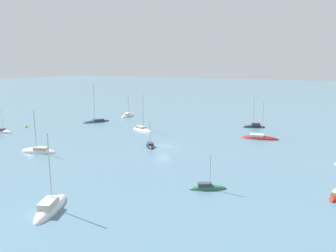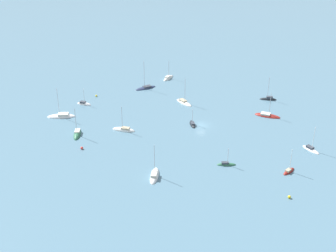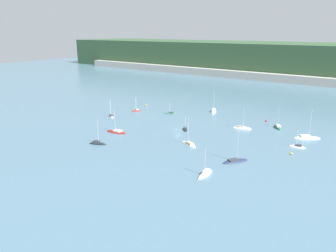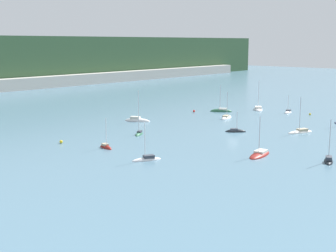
{
  "view_description": "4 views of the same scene",
  "coord_description": "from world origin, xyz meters",
  "px_view_note": "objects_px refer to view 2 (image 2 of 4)",
  "views": [
    {
      "loc": [
        -30.26,
        55.35,
        16.24
      ],
      "look_at": [
        -0.13,
        -1.61,
        3.97
      ],
      "focal_mm": 35.0,
      "sensor_mm": 36.0,
      "label": 1
    },
    {
      "loc": [
        -55.12,
        114.39,
        65.53
      ],
      "look_at": [
        6.57,
        8.94,
        2.09
      ],
      "focal_mm": 50.0,
      "sensor_mm": 36.0,
      "label": 2
    },
    {
      "loc": [
        65.72,
        -94.3,
        34.84
      ],
      "look_at": [
        -0.05,
        -6.0,
        2.61
      ],
      "focal_mm": 35.0,
      "sensor_mm": 36.0,
      "label": 3
    },
    {
      "loc": [
        -95.51,
        -62.47,
        22.3
      ],
      "look_at": [
        -15.14,
        8.03,
        3.07
      ],
      "focal_mm": 50.0,
      "sensor_mm": 36.0,
      "label": 4
    }
  ],
  "objects_px": {
    "sailboat_8": "(84,104)",
    "mooring_buoy_2": "(289,197)",
    "sailboat_6": "(61,116)",
    "sailboat_9": "(124,130)",
    "sailboat_1": "(311,150)",
    "sailboat_13": "(193,124)",
    "sailboat_11": "(168,78)",
    "mooring_buoy_1": "(96,96)",
    "sailboat_4": "(268,99)",
    "sailboat_10": "(267,116)",
    "mooring_buoy_0": "(82,148)",
    "sailboat_7": "(289,171)",
    "sailboat_0": "(184,103)",
    "sailboat_12": "(226,165)",
    "sailboat_5": "(154,176)",
    "sailboat_3": "(146,88)",
    "sailboat_2": "(77,134)"
  },
  "relations": [
    {
      "from": "sailboat_13",
      "to": "sailboat_11",
      "type": "bearing_deg",
      "value": 2.36
    },
    {
      "from": "mooring_buoy_2",
      "to": "sailboat_1",
      "type": "bearing_deg",
      "value": -86.13
    },
    {
      "from": "sailboat_1",
      "to": "sailboat_2",
      "type": "distance_m",
      "value": 66.85
    },
    {
      "from": "sailboat_10",
      "to": "sailboat_11",
      "type": "relative_size",
      "value": 1.1
    },
    {
      "from": "sailboat_1",
      "to": "sailboat_4",
      "type": "distance_m",
      "value": 34.45
    },
    {
      "from": "sailboat_3",
      "to": "mooring_buoy_0",
      "type": "xyz_separation_m",
      "value": [
        -8.27,
        45.56,
        0.27
      ]
    },
    {
      "from": "sailboat_0",
      "to": "sailboat_6",
      "type": "height_order",
      "value": "sailboat_6"
    },
    {
      "from": "sailboat_6",
      "to": "sailboat_7",
      "type": "distance_m",
      "value": 72.09
    },
    {
      "from": "sailboat_4",
      "to": "mooring_buoy_1",
      "type": "bearing_deg",
      "value": 4.11
    },
    {
      "from": "sailboat_7",
      "to": "sailboat_12",
      "type": "distance_m",
      "value": 16.0
    },
    {
      "from": "sailboat_13",
      "to": "mooring_buoy_1",
      "type": "height_order",
      "value": "sailboat_13"
    },
    {
      "from": "sailboat_10",
      "to": "mooring_buoy_0",
      "type": "height_order",
      "value": "sailboat_10"
    },
    {
      "from": "sailboat_2",
      "to": "mooring_buoy_1",
      "type": "distance_m",
      "value": 27.73
    },
    {
      "from": "sailboat_1",
      "to": "sailboat_5",
      "type": "relative_size",
      "value": 0.81
    },
    {
      "from": "sailboat_3",
      "to": "sailboat_7",
      "type": "relative_size",
      "value": 1.54
    },
    {
      "from": "sailboat_4",
      "to": "sailboat_5",
      "type": "height_order",
      "value": "sailboat_5"
    },
    {
      "from": "sailboat_6",
      "to": "sailboat_1",
      "type": "bearing_deg",
      "value": 160.25
    },
    {
      "from": "sailboat_8",
      "to": "sailboat_12",
      "type": "relative_size",
      "value": 1.16
    },
    {
      "from": "sailboat_1",
      "to": "sailboat_2",
      "type": "relative_size",
      "value": 0.82
    },
    {
      "from": "sailboat_4",
      "to": "sailboat_13",
      "type": "relative_size",
      "value": 1.49
    },
    {
      "from": "sailboat_9",
      "to": "sailboat_12",
      "type": "distance_m",
      "value": 34.46
    },
    {
      "from": "sailboat_2",
      "to": "sailboat_13",
      "type": "relative_size",
      "value": 1.64
    },
    {
      "from": "sailboat_5",
      "to": "sailboat_9",
      "type": "relative_size",
      "value": 1.12
    },
    {
      "from": "sailboat_3",
      "to": "mooring_buoy_0",
      "type": "distance_m",
      "value": 46.3
    },
    {
      "from": "sailboat_9",
      "to": "sailboat_10",
      "type": "height_order",
      "value": "sailboat_10"
    },
    {
      "from": "mooring_buoy_0",
      "to": "mooring_buoy_1",
      "type": "height_order",
      "value": "mooring_buoy_0"
    },
    {
      "from": "sailboat_6",
      "to": "sailboat_12",
      "type": "relative_size",
      "value": 1.9
    },
    {
      "from": "sailboat_12",
      "to": "sailboat_3",
      "type": "bearing_deg",
      "value": 114.42
    },
    {
      "from": "sailboat_0",
      "to": "sailboat_2",
      "type": "distance_m",
      "value": 39.06
    },
    {
      "from": "sailboat_0",
      "to": "sailboat_7",
      "type": "bearing_deg",
      "value": -5.61
    },
    {
      "from": "sailboat_1",
      "to": "sailboat_5",
      "type": "xyz_separation_m",
      "value": [
        30.48,
        33.06,
        -0.0
      ]
    },
    {
      "from": "sailboat_1",
      "to": "mooring_buoy_0",
      "type": "distance_m",
      "value": 63.51
    },
    {
      "from": "sailboat_3",
      "to": "sailboat_9",
      "type": "xyz_separation_m",
      "value": [
        -11.88,
        30.52,
        -0.02
      ]
    },
    {
      "from": "sailboat_7",
      "to": "sailboat_9",
      "type": "bearing_deg",
      "value": 107.35
    },
    {
      "from": "sailboat_8",
      "to": "mooring_buoy_2",
      "type": "height_order",
      "value": "sailboat_8"
    },
    {
      "from": "sailboat_6",
      "to": "sailboat_9",
      "type": "height_order",
      "value": "sailboat_6"
    },
    {
      "from": "sailboat_13",
      "to": "mooring_buoy_0",
      "type": "relative_size",
      "value": 7.92
    },
    {
      "from": "sailboat_4",
      "to": "mooring_buoy_0",
      "type": "bearing_deg",
      "value": 36.6
    },
    {
      "from": "sailboat_11",
      "to": "mooring_buoy_1",
      "type": "height_order",
      "value": "sailboat_11"
    },
    {
      "from": "sailboat_6",
      "to": "mooring_buoy_1",
      "type": "xyz_separation_m",
      "value": [
        0.36,
        -18.16,
        0.22
      ]
    },
    {
      "from": "sailboat_4",
      "to": "mooring_buoy_1",
      "type": "distance_m",
      "value": 59.21
    },
    {
      "from": "sailboat_1",
      "to": "sailboat_6",
      "type": "relative_size",
      "value": 0.75
    },
    {
      "from": "sailboat_0",
      "to": "sailboat_9",
      "type": "height_order",
      "value": "sailboat_0"
    },
    {
      "from": "mooring_buoy_2",
      "to": "sailboat_0",
      "type": "bearing_deg",
      "value": -36.38
    },
    {
      "from": "sailboat_2",
      "to": "mooring_buoy_0",
      "type": "relative_size",
      "value": 12.99
    },
    {
      "from": "sailboat_4",
      "to": "sailboat_10",
      "type": "relative_size",
      "value": 1.01
    },
    {
      "from": "sailboat_6",
      "to": "sailboat_13",
      "type": "xyz_separation_m",
      "value": [
        -38.37,
        -16.1,
        -0.02
      ]
    },
    {
      "from": "sailboat_12",
      "to": "mooring_buoy_0",
      "type": "relative_size",
      "value": 7.5
    },
    {
      "from": "sailboat_11",
      "to": "mooring_buoy_2",
      "type": "bearing_deg",
      "value": -130.39
    },
    {
      "from": "mooring_buoy_2",
      "to": "sailboat_7",
      "type": "bearing_deg",
      "value": -72.11
    }
  ]
}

